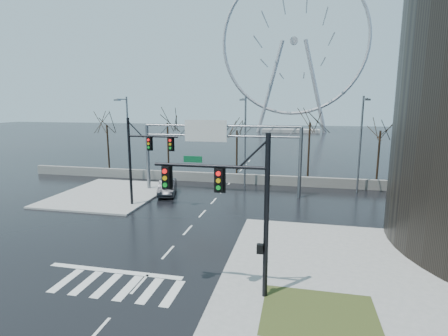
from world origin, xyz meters
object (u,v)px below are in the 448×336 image
(signal_mast_far, at_px, (141,154))
(sign_gantry, at_px, (217,144))
(car, at_px, (167,187))
(ferris_wheel, at_px, (294,47))
(signal_mast_near, at_px, (237,200))

(signal_mast_far, xyz_separation_m, sign_gantry, (5.49, 6.00, 0.35))
(sign_gantry, bearing_deg, car, -162.11)
(sign_gantry, relative_size, ferris_wheel, 0.32)
(sign_gantry, distance_m, ferris_wheel, 82.91)
(signal_mast_near, xyz_separation_m, car, (-10.39, 17.43, -4.11))
(signal_mast_far, distance_m, sign_gantry, 8.14)
(signal_mast_far, height_order, sign_gantry, signal_mast_far)
(ferris_wheel, xyz_separation_m, car, (-10.24, -81.61, -25.37))
(signal_mast_far, bearing_deg, ferris_wheel, 82.80)
(signal_mast_near, height_order, car, signal_mast_near)
(signal_mast_near, distance_m, car, 20.70)
(car, bearing_deg, sign_gantry, 2.59)
(signal_mast_near, bearing_deg, signal_mast_far, 130.26)
(car, bearing_deg, ferris_wheel, 67.54)
(signal_mast_far, xyz_separation_m, ferris_wheel, (10.87, 86.04, 21.30))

